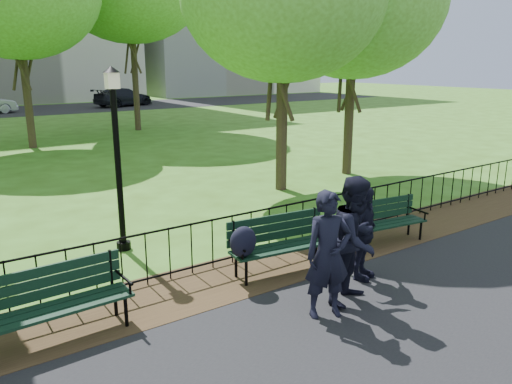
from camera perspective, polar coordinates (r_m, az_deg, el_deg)
ground at (r=7.85m, az=9.12°, el=-11.73°), size 120.00×120.00×0.00m
dirt_strip at (r=8.88m, az=2.37°, el=-8.24°), size 60.00×1.60×0.01m
iron_fence at (r=9.08m, az=0.49°, el=-4.41°), size 24.06×0.06×1.00m
park_bench_main at (r=8.15m, az=0.75°, el=-5.45°), size 2.00×0.77×1.04m
park_bench_left_a at (r=6.95m, az=-21.95°, el=-10.86°), size 1.86×0.64×1.04m
park_bench_right_a at (r=10.09m, az=14.51°, el=-2.72°), size 1.70×0.72×0.93m
lamppost at (r=9.42m, az=-15.58°, el=4.25°), size 0.31×0.31×3.40m
tree_mid_e at (r=16.00m, az=11.19°, el=20.70°), size 5.40×5.40×7.52m
person_left at (r=6.93m, az=8.23°, el=-7.11°), size 0.76×0.63×1.80m
person_mid at (r=7.42m, az=11.32°, el=-5.37°), size 1.03×0.75×1.89m
person_right at (r=8.23m, az=12.15°, el=-4.63°), size 0.99×0.69×1.56m
sedan_dark at (r=42.18m, az=-14.92°, el=10.45°), size 5.37×3.54×1.45m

